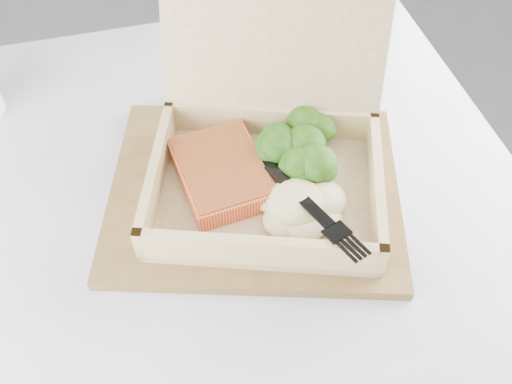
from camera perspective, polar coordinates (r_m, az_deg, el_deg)
floor at (r=1.39m, az=14.09°, el=-11.82°), size 4.00×4.00×0.00m
cafe_table at (r=0.79m, az=-3.44°, el=-9.64°), size 0.92×0.92×0.70m
serving_tray at (r=0.64m, az=-0.15°, el=0.09°), size 0.41×0.39×0.01m
takeout_container at (r=0.62m, az=1.25°, el=5.94°), size 0.35×0.36×0.22m
salmon_fillet at (r=0.62m, az=-3.44°, el=1.90°), size 0.11×0.13×0.02m
broccoli_pile at (r=0.64m, az=4.87°, el=4.33°), size 0.11×0.11×0.04m
mashed_potatoes at (r=0.59m, az=3.98°, el=-1.05°), size 0.10×0.09×0.03m
plastic_fork at (r=0.59m, az=2.67°, el=1.42°), size 0.02×0.17×0.02m
receipt at (r=0.77m, az=-5.68°, el=10.12°), size 0.14×0.17×0.00m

